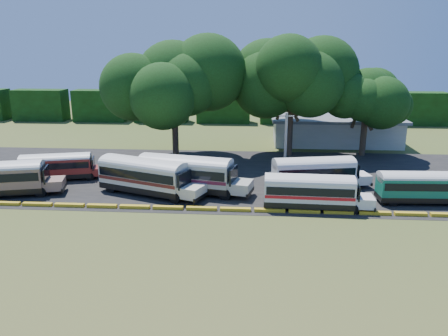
# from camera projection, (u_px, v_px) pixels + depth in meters

# --- Properties ---
(ground) EXTENTS (160.00, 160.00, 0.00)m
(ground) POSITION_uv_depth(u_px,v_px,m) (183.00, 214.00, 37.71)
(ground) COLOR #36551C
(ground) RESTS_ON ground
(asphalt_strip) EXTENTS (64.00, 24.00, 0.02)m
(asphalt_strip) POSITION_uv_depth(u_px,v_px,m) (209.00, 175.00, 49.17)
(asphalt_strip) COLOR black
(asphalt_strip) RESTS_ON ground
(curb) EXTENTS (53.70, 0.45, 0.30)m
(curb) POSITION_uv_depth(u_px,v_px,m) (185.00, 208.00, 38.63)
(curb) COLOR gold
(curb) RESTS_ON ground
(terminal_building) EXTENTS (19.00, 9.00, 4.00)m
(terminal_building) POSITION_uv_depth(u_px,v_px,m) (335.00, 130.00, 64.75)
(terminal_building) COLOR beige
(terminal_building) RESTS_ON ground
(treeline_backdrop) EXTENTS (130.00, 4.00, 6.00)m
(treeline_backdrop) POSITION_uv_depth(u_px,v_px,m) (224.00, 107.00, 83.05)
(treeline_backdrop) COLOR black
(treeline_backdrop) RESTS_ON ground
(bus_red) EXTENTS (9.15, 4.42, 2.92)m
(bus_red) POSITION_uv_depth(u_px,v_px,m) (58.00, 165.00, 46.99)
(bus_red) COLOR black
(bus_red) RESTS_ON ground
(bus_cream_west) EXTENTS (11.12, 6.43, 3.58)m
(bus_cream_west) POSITION_uv_depth(u_px,v_px,m) (145.00, 174.00, 42.33)
(bus_cream_west) COLOR black
(bus_cream_west) RESTS_ON ground
(bus_cream_east) EXTENTS (11.59, 5.07, 3.70)m
(bus_cream_east) POSITION_uv_depth(u_px,v_px,m) (188.00, 172.00, 42.79)
(bus_cream_east) COLOR black
(bus_cream_east) RESTS_ON ground
(bus_white_red) EXTENTS (9.65, 2.75, 3.14)m
(bus_white_red) POSITION_uv_depth(u_px,v_px,m) (311.00, 190.00, 38.45)
(bus_white_red) COLOR black
(bus_white_red) RESTS_ON ground
(bus_white_blue) EXTENTS (10.25, 4.40, 3.27)m
(bus_white_blue) POSITION_uv_depth(u_px,v_px,m) (316.00, 171.00, 44.00)
(bus_white_blue) COLOR black
(bus_white_blue) RESTS_ON ground
(bus_teal) EXTENTS (9.19, 2.63, 2.99)m
(bus_teal) POSITION_uv_depth(u_px,v_px,m) (422.00, 185.00, 39.91)
(bus_teal) COLOR black
(bus_teal) RESTS_ON ground
(tree_west) EXTENTS (12.72, 12.72, 14.84)m
(tree_west) POSITION_uv_depth(u_px,v_px,m) (174.00, 79.00, 53.92)
(tree_west) COLOR #38261C
(tree_west) RESTS_ON ground
(tree_center) EXTENTS (12.34, 12.34, 15.21)m
(tree_center) POSITION_uv_depth(u_px,v_px,m) (292.00, 74.00, 55.50)
(tree_center) COLOR #38261C
(tree_center) RESTS_ON ground
(tree_east) EXTENTS (8.70, 8.70, 11.43)m
(tree_east) POSITION_uv_depth(u_px,v_px,m) (367.00, 93.00, 56.12)
(tree_east) COLOR #38261C
(tree_east) RESTS_ON ground
(utility_pole) EXTENTS (1.60, 0.30, 7.20)m
(utility_pole) POSITION_uv_depth(u_px,v_px,m) (286.00, 145.00, 47.36)
(utility_pole) COLOR gray
(utility_pole) RESTS_ON ground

